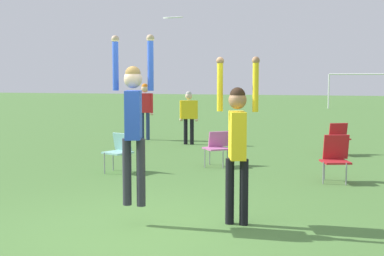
% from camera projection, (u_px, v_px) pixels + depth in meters
% --- Properties ---
extents(ground_plane, '(120.00, 120.00, 0.00)m').
position_uv_depth(ground_plane, '(140.00, 231.00, 6.99)').
color(ground_plane, '#4C7A38').
extents(person_jumping, '(0.61, 0.49, 2.29)m').
position_uv_depth(person_jumping, '(133.00, 115.00, 7.14)').
color(person_jumping, '#2D2D38').
rests_on(person_jumping, ground_plane).
extents(person_defending, '(0.59, 0.48, 2.28)m').
position_uv_depth(person_defending, '(237.00, 135.00, 7.20)').
color(person_defending, black).
rests_on(person_defending, ground_plane).
extents(frisbee, '(0.26, 0.26, 0.05)m').
position_uv_depth(frisbee, '(173.00, 17.00, 6.89)').
color(frisbee, white).
extents(camping_chair_0, '(0.68, 0.74, 0.82)m').
position_uv_depth(camping_chair_0, '(338.00, 136.00, 14.01)').
color(camping_chair_0, gray).
rests_on(camping_chair_0, ground_plane).
extents(camping_chair_1, '(0.63, 0.68, 0.91)m').
position_uv_depth(camping_chair_1, '(336.00, 155.00, 10.31)').
color(camping_chair_1, gray).
rests_on(camping_chair_1, ground_plane).
extents(camping_chair_2, '(0.64, 0.69, 0.82)m').
position_uv_depth(camping_chair_2, '(120.00, 149.00, 11.39)').
color(camping_chair_2, gray).
rests_on(camping_chair_2, ground_plane).
extents(camping_chair_4, '(0.70, 0.77, 0.78)m').
position_uv_depth(camping_chair_4, '(217.00, 145.00, 12.17)').
color(camping_chair_4, gray).
rests_on(camping_chair_4, ground_plane).
extents(person_spectator_near, '(0.58, 0.36, 1.84)m').
position_uv_depth(person_spectator_near, '(145.00, 105.00, 17.39)').
color(person_spectator_near, navy).
rests_on(person_spectator_near, ground_plane).
extents(person_spectator_far, '(0.60, 0.32, 1.62)m').
position_uv_depth(person_spectator_far, '(189.00, 113.00, 16.15)').
color(person_spectator_far, black).
rests_on(person_spectator_far, ground_plane).
extents(soccer_goal, '(7.10, 0.10, 2.35)m').
position_uv_depth(soccer_goal, '(384.00, 81.00, 34.85)').
color(soccer_goal, white).
rests_on(soccer_goal, ground_plane).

